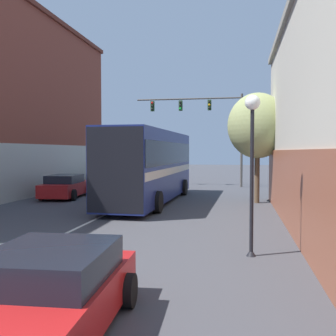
{
  "coord_description": "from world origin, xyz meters",
  "views": [
    {
      "loc": [
        5.74,
        -0.64,
        2.78
      ],
      "look_at": [
        2.43,
        17.6,
        1.98
      ],
      "focal_mm": 42.0,
      "sensor_mm": 36.0,
      "label": 1
    }
  ],
  "objects_px": {
    "hatchback_foreground": "(46,295)",
    "traffic_signal_gantry": "(207,118)",
    "parked_car_left_near": "(114,178)",
    "parked_car_left_mid": "(66,187)",
    "street_lamp": "(252,148)",
    "street_tree_near": "(257,126)",
    "bus": "(151,163)"
  },
  "relations": [
    {
      "from": "hatchback_foreground",
      "to": "traffic_signal_gantry",
      "type": "distance_m",
      "value": 25.87
    },
    {
      "from": "parked_car_left_near",
      "to": "parked_car_left_mid",
      "type": "bearing_deg",
      "value": 174.33
    },
    {
      "from": "traffic_signal_gantry",
      "to": "street_lamp",
      "type": "height_order",
      "value": "traffic_signal_gantry"
    },
    {
      "from": "hatchback_foreground",
      "to": "street_lamp",
      "type": "distance_m",
      "value": 6.44
    },
    {
      "from": "parked_car_left_mid",
      "to": "street_tree_near",
      "type": "distance_m",
      "value": 11.65
    },
    {
      "from": "parked_car_left_mid",
      "to": "hatchback_foreground",
      "type": "bearing_deg",
      "value": -161.09
    },
    {
      "from": "hatchback_foreground",
      "to": "street_lamp",
      "type": "bearing_deg",
      "value": -34.67
    },
    {
      "from": "bus",
      "to": "parked_car_left_mid",
      "type": "distance_m",
      "value": 5.77
    },
    {
      "from": "parked_car_left_mid",
      "to": "bus",
      "type": "bearing_deg",
      "value": -106.92
    },
    {
      "from": "parked_car_left_mid",
      "to": "traffic_signal_gantry",
      "type": "relative_size",
      "value": 0.56
    },
    {
      "from": "traffic_signal_gantry",
      "to": "parked_car_left_mid",
      "type": "bearing_deg",
      "value": -130.76
    },
    {
      "from": "hatchback_foreground",
      "to": "traffic_signal_gantry",
      "type": "xyz_separation_m",
      "value": [
        0.34,
        25.44,
        4.71
      ]
    },
    {
      "from": "bus",
      "to": "street_tree_near",
      "type": "xyz_separation_m",
      "value": [
        5.66,
        0.72,
        1.98
      ]
    },
    {
      "from": "parked_car_left_near",
      "to": "traffic_signal_gantry",
      "type": "distance_m",
      "value": 8.78
    },
    {
      "from": "traffic_signal_gantry",
      "to": "street_lamp",
      "type": "relative_size",
      "value": 1.97
    },
    {
      "from": "parked_car_left_near",
      "to": "street_tree_near",
      "type": "xyz_separation_m",
      "value": [
        10.82,
        -8.62,
        3.48
      ]
    },
    {
      "from": "hatchback_foreground",
      "to": "street_lamp",
      "type": "relative_size",
      "value": 0.99
    },
    {
      "from": "bus",
      "to": "traffic_signal_gantry",
      "type": "height_order",
      "value": "traffic_signal_gantry"
    },
    {
      "from": "bus",
      "to": "traffic_signal_gantry",
      "type": "bearing_deg",
      "value": -11.07
    },
    {
      "from": "parked_car_left_near",
      "to": "street_tree_near",
      "type": "bearing_deg",
      "value": -132.12
    },
    {
      "from": "bus",
      "to": "parked_car_left_mid",
      "type": "height_order",
      "value": "bus"
    },
    {
      "from": "parked_car_left_near",
      "to": "street_tree_near",
      "type": "distance_m",
      "value": 14.27
    },
    {
      "from": "parked_car_left_mid",
      "to": "street_tree_near",
      "type": "bearing_deg",
      "value": -97.27
    },
    {
      "from": "parked_car_left_near",
      "to": "street_lamp",
      "type": "distance_m",
      "value": 22.19
    },
    {
      "from": "parked_car_left_near",
      "to": "street_lamp",
      "type": "xyz_separation_m",
      "value": [
        10.21,
        -19.57,
        2.24
      ]
    },
    {
      "from": "parked_car_left_near",
      "to": "traffic_signal_gantry",
      "type": "xyz_separation_m",
      "value": [
        7.39,
        0.72,
        4.7
      ]
    },
    {
      "from": "parked_car_left_mid",
      "to": "street_lamp",
      "type": "bearing_deg",
      "value": -142.34
    },
    {
      "from": "street_lamp",
      "to": "bus",
      "type": "bearing_deg",
      "value": 116.24
    },
    {
      "from": "hatchback_foreground",
      "to": "street_lamp",
      "type": "xyz_separation_m",
      "value": [
        3.16,
        5.14,
        2.24
      ]
    },
    {
      "from": "parked_car_left_near",
      "to": "bus",
      "type": "bearing_deg",
      "value": -154.64
    },
    {
      "from": "bus",
      "to": "street_lamp",
      "type": "relative_size",
      "value": 2.77
    },
    {
      "from": "hatchback_foreground",
      "to": "street_lamp",
      "type": "height_order",
      "value": "street_lamp"
    }
  ]
}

